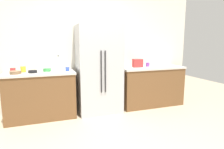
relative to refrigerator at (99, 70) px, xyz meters
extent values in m
cube|color=silver|center=(-0.15, 0.38, 0.44)|extent=(5.02, 0.10, 2.68)
cube|color=brown|center=(-1.15, 0.02, -0.46)|extent=(1.25, 0.59, 0.86)
cube|color=beige|center=(-1.15, 0.02, -0.02)|extent=(1.28, 0.62, 0.04)
cube|color=brown|center=(1.24, 0.02, -0.46)|extent=(1.44, 0.59, 0.86)
cube|color=beige|center=(1.24, 0.02, -0.02)|extent=(1.47, 0.62, 0.04)
cube|color=#B2B5BA|center=(0.00, 0.00, 0.00)|extent=(0.88, 0.61, 1.79)
cylinder|color=#262628|center=(-0.04, -0.32, 0.00)|extent=(0.02, 0.02, 0.80)
cylinder|color=#262628|center=(0.04, -0.32, 0.00)|extent=(0.02, 0.02, 0.80)
cube|color=red|center=(0.92, 0.06, 0.10)|extent=(0.21, 0.14, 0.18)
cylinder|color=white|center=(-0.79, 0.16, 0.11)|extent=(0.06, 0.06, 0.22)
cylinder|color=white|center=(-0.79, 0.16, 0.25)|extent=(0.03, 0.03, 0.06)
cylinder|color=#333338|center=(-0.79, 0.16, 0.29)|extent=(0.03, 0.03, 0.02)
cylinder|color=red|center=(-1.62, 0.16, 0.04)|extent=(0.09, 0.09, 0.08)
cylinder|color=yellow|center=(-1.43, 0.11, 0.06)|extent=(0.09, 0.09, 0.11)
cylinder|color=purple|center=(1.19, 0.09, 0.05)|extent=(0.09, 0.09, 0.09)
cylinder|color=blue|center=(-0.64, -0.03, 0.04)|extent=(0.08, 0.08, 0.08)
cylinder|color=brown|center=(-1.54, -0.08, 0.03)|extent=(0.19, 0.19, 0.06)
cylinder|color=black|center=(-1.26, -0.03, 0.03)|extent=(0.16, 0.16, 0.05)
cylinder|color=green|center=(-1.01, 0.06, 0.03)|extent=(0.14, 0.14, 0.06)
camera|label=1|loc=(-1.04, -3.78, 0.55)|focal=30.73mm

